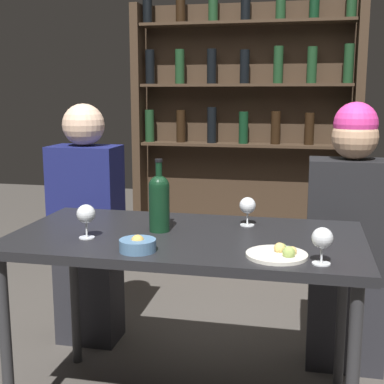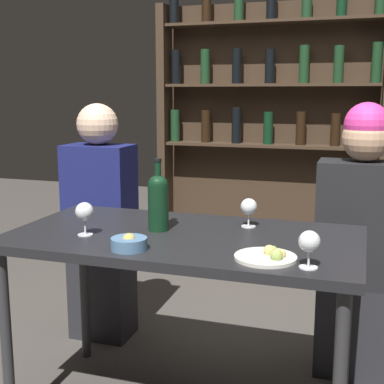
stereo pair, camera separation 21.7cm
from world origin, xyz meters
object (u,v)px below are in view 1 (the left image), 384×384
(wine_glass_2, at_px, (86,215))
(snack_bowl, at_px, (138,245))
(food_plate_0, at_px, (279,254))
(seated_person_left, at_px, (87,230))
(seated_person_right, at_px, (349,242))
(wine_bottle, at_px, (159,200))
(wine_glass_1, at_px, (248,206))
(wine_glass_0, at_px, (322,239))

(wine_glass_2, height_order, snack_bowl, wine_glass_2)
(food_plate_0, height_order, seated_person_left, seated_person_left)
(seated_person_right, bearing_deg, wine_bottle, -145.96)
(wine_bottle, bearing_deg, wine_glass_1, 26.38)
(wine_glass_0, height_order, seated_person_right, seated_person_right)
(wine_bottle, distance_m, food_plate_0, 0.56)
(seated_person_left, bearing_deg, food_plate_0, -36.77)
(food_plate_0, distance_m, seated_person_right, 0.84)
(snack_bowl, height_order, seated_person_right, seated_person_right)
(wine_bottle, bearing_deg, food_plate_0, -26.59)
(wine_glass_2, distance_m, snack_bowl, 0.28)
(seated_person_right, bearing_deg, snack_bowl, -133.79)
(seated_person_left, bearing_deg, snack_bowl, -56.19)
(wine_bottle, distance_m, snack_bowl, 0.30)
(seated_person_left, bearing_deg, wine_glass_0, -35.05)
(snack_bowl, height_order, seated_person_left, seated_person_left)
(wine_glass_0, bearing_deg, snack_bowl, 179.13)
(wine_bottle, height_order, seated_person_right, seated_person_right)
(snack_bowl, relative_size, seated_person_right, 0.10)
(wine_bottle, bearing_deg, wine_glass_0, -25.14)
(wine_glass_2, relative_size, snack_bowl, 1.01)
(wine_glass_0, xyz_separation_m, wine_glass_1, (-0.29, 0.46, -0.00))
(wine_glass_0, relative_size, seated_person_left, 0.10)
(food_plate_0, relative_size, seated_person_right, 0.16)
(wine_glass_2, bearing_deg, wine_glass_1, 29.46)
(wine_glass_0, distance_m, seated_person_right, 0.87)
(wine_bottle, xyz_separation_m, wine_glass_2, (-0.24, -0.16, -0.03))
(wine_glass_1, height_order, food_plate_0, wine_glass_1)
(seated_person_left, relative_size, seated_person_right, 0.99)
(wine_glass_0, xyz_separation_m, food_plate_0, (-0.14, 0.05, -0.07))
(wine_glass_2, bearing_deg, seated_person_right, 33.89)
(food_plate_0, bearing_deg, wine_glass_0, -19.74)
(wine_glass_0, height_order, snack_bowl, wine_glass_0)
(wine_glass_1, relative_size, wine_glass_2, 0.92)
(wine_bottle, xyz_separation_m, food_plate_0, (0.49, -0.25, -0.12))
(snack_bowl, bearing_deg, wine_glass_2, 153.05)
(wine_bottle, relative_size, wine_glass_0, 2.38)
(wine_glass_2, xyz_separation_m, food_plate_0, (0.73, -0.08, -0.08))
(wine_glass_2, xyz_separation_m, seated_person_right, (1.02, 0.69, -0.23))
(wine_glass_2, distance_m, seated_person_left, 0.79)
(wine_glass_1, relative_size, seated_person_right, 0.09)
(wine_bottle, distance_m, seated_person_right, 0.98)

